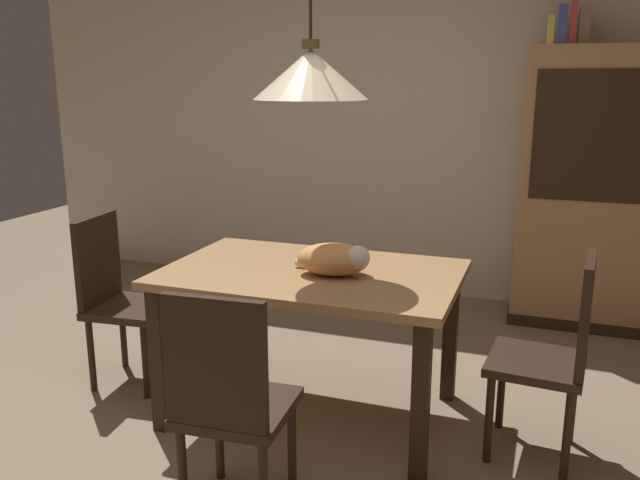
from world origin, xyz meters
name	(u,v)px	position (x,y,z in m)	size (l,w,h in m)	color
ground	(262,464)	(0.00, 0.00, 0.00)	(10.00, 10.00, 0.00)	#847056
back_wall	(404,105)	(0.00, 2.65, 1.45)	(6.40, 0.10, 2.90)	beige
dining_table	(311,290)	(0.05, 0.51, 0.65)	(1.40, 0.90, 0.75)	#A87A4C
chair_right_side	(556,349)	(1.17, 0.50, 0.51)	(0.43, 0.43, 0.93)	black
chair_left_side	(117,293)	(-1.08, 0.50, 0.51)	(0.44, 0.44, 0.93)	black
chair_near_front	(229,397)	(0.05, -0.37, 0.51)	(0.42, 0.42, 0.93)	black
cat_sleeping	(335,259)	(0.18, 0.47, 0.83)	(0.39, 0.27, 0.16)	#E59951
pendant_lamp	(311,74)	(0.05, 0.51, 1.66)	(0.52, 0.52, 1.30)	beige
hutch_bookcase	(606,196)	(1.44, 2.32, 0.89)	(1.12, 0.45, 1.85)	#A87A4C
book_yellow_short	(551,31)	(1.01, 2.32, 1.94)	(0.04, 0.20, 0.18)	gold
book_blue_wide	(562,26)	(1.08, 2.32, 1.97)	(0.06, 0.24, 0.24)	#384C93
book_red_tall	(573,22)	(1.14, 2.32, 1.99)	(0.04, 0.22, 0.28)	#B73833
book_brown_thick	(584,27)	(1.21, 2.32, 1.96)	(0.06, 0.24, 0.22)	brown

